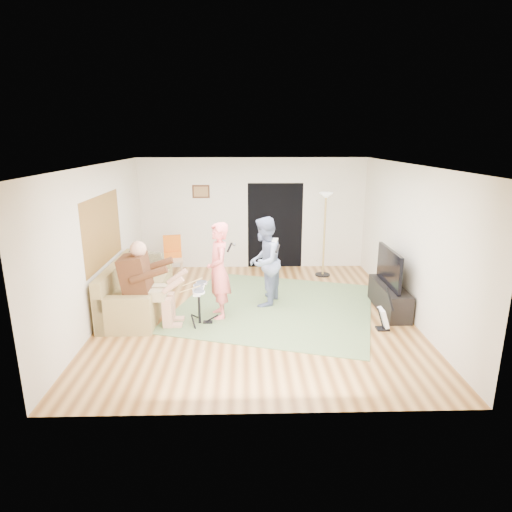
% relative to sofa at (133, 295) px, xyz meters
% --- Properties ---
extents(floor, '(6.00, 6.00, 0.00)m').
position_rel_sofa_xyz_m(floor, '(2.30, -0.22, -0.30)').
color(floor, brown).
rests_on(floor, ground).
extents(walls, '(5.50, 6.00, 2.70)m').
position_rel_sofa_xyz_m(walls, '(2.30, -0.22, 1.05)').
color(walls, beige).
rests_on(walls, floor).
extents(ceiling, '(6.00, 6.00, 0.00)m').
position_rel_sofa_xyz_m(ceiling, '(2.30, -0.22, 2.40)').
color(ceiling, white).
rests_on(ceiling, walls).
extents(window_blinds, '(0.00, 2.05, 2.05)m').
position_rel_sofa_xyz_m(window_blinds, '(-0.44, -0.02, 1.25)').
color(window_blinds, olive).
rests_on(window_blinds, walls).
extents(doorway, '(2.10, 0.00, 2.10)m').
position_rel_sofa_xyz_m(doorway, '(2.85, 2.77, 0.75)').
color(doorway, black).
rests_on(doorway, walls).
extents(picture_frame, '(0.42, 0.03, 0.32)m').
position_rel_sofa_xyz_m(picture_frame, '(1.05, 2.77, 1.60)').
color(picture_frame, '#3F2314').
rests_on(picture_frame, walls).
extents(area_rug, '(4.38, 4.26, 0.02)m').
position_rel_sofa_xyz_m(area_rug, '(2.67, 0.08, -0.30)').
color(area_rug, '#576F43').
rests_on(area_rug, floor).
extents(sofa, '(0.93, 2.26, 0.91)m').
position_rel_sofa_xyz_m(sofa, '(0.00, 0.00, 0.00)').
color(sofa, '#96804B').
rests_on(sofa, floor).
extents(drummer, '(0.97, 0.54, 1.49)m').
position_rel_sofa_xyz_m(drummer, '(0.45, -0.65, 0.28)').
color(drummer, '#4B2815').
rests_on(drummer, sofa).
extents(drum_kit, '(0.38, 0.69, 0.71)m').
position_rel_sofa_xyz_m(drum_kit, '(1.30, -0.65, 0.00)').
color(drum_kit, black).
rests_on(drum_kit, floor).
extents(singer, '(0.55, 0.71, 1.74)m').
position_rel_sofa_xyz_m(singer, '(1.63, -0.34, 0.57)').
color(singer, '#FE6E6E').
rests_on(singer, floor).
extents(microphone, '(0.06, 0.06, 0.24)m').
position_rel_sofa_xyz_m(microphone, '(1.83, -0.34, 0.99)').
color(microphone, black).
rests_on(microphone, singer).
extents(guitarist, '(0.89, 1.01, 1.72)m').
position_rel_sofa_xyz_m(guitarist, '(2.46, 0.25, 0.56)').
color(guitarist, '#7482AA').
rests_on(guitarist, floor).
extents(guitar_held, '(0.22, 0.61, 0.26)m').
position_rel_sofa_xyz_m(guitar_held, '(2.66, 0.25, 0.87)').
color(guitar_held, white).
rests_on(guitar_held, guitarist).
extents(guitar_spare, '(0.28, 0.25, 0.77)m').
position_rel_sofa_xyz_m(guitar_spare, '(4.44, -0.97, -0.08)').
color(guitar_spare, black).
rests_on(guitar_spare, floor).
extents(torchiere_lamp, '(0.35, 0.35, 1.95)m').
position_rel_sofa_xyz_m(torchiere_lamp, '(3.94, 2.03, 1.04)').
color(torchiere_lamp, black).
rests_on(torchiere_lamp, floor).
extents(dining_chair, '(0.50, 0.52, 0.99)m').
position_rel_sofa_xyz_m(dining_chair, '(0.46, 1.90, 0.05)').
color(dining_chair, tan).
rests_on(dining_chair, floor).
extents(tv_cabinet, '(0.40, 1.40, 0.50)m').
position_rel_sofa_xyz_m(tv_cabinet, '(4.80, -0.14, -0.05)').
color(tv_cabinet, black).
rests_on(tv_cabinet, floor).
extents(television, '(0.06, 1.21, 0.68)m').
position_rel_sofa_xyz_m(television, '(4.75, -0.14, 0.55)').
color(television, black).
rests_on(television, tv_cabinet).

